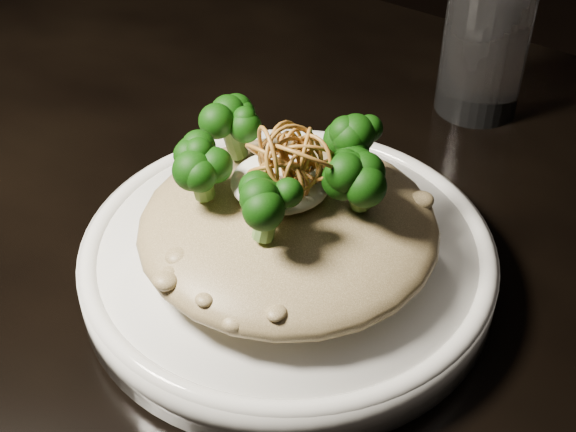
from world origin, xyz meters
name	(u,v)px	position (x,y,z in m)	size (l,w,h in m)	color
table	(237,301)	(0.00, 0.00, 0.67)	(1.10, 0.80, 0.75)	black
plate	(288,261)	(0.07, -0.02, 0.76)	(0.28, 0.28, 0.03)	white
risotto	(288,226)	(0.07, -0.03, 0.80)	(0.20, 0.20, 0.04)	brown
broccoli	(281,169)	(0.06, -0.03, 0.84)	(0.12, 0.12, 0.04)	black
cheese	(281,182)	(0.06, -0.02, 0.83)	(0.06, 0.06, 0.02)	white
shallots	(296,152)	(0.07, -0.02, 0.86)	(0.05, 0.05, 0.03)	brown
drinking_glass	(485,43)	(0.08, 0.25, 0.81)	(0.07, 0.07, 0.13)	white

